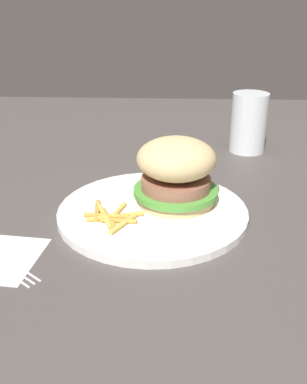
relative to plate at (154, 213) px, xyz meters
name	(u,v)px	position (x,y,z in m)	size (l,w,h in m)	color
ground_plane	(172,216)	(0.00, 0.03, -0.01)	(1.60, 1.60, 0.00)	#47423F
plate	(154,213)	(0.00, 0.00, 0.00)	(0.29, 0.29, 0.01)	white
sandwich	(177,171)	(-0.03, 0.03, 0.06)	(0.13, 0.13, 0.10)	tan
fries_pile	(112,216)	(0.03, -0.06, 0.01)	(0.10, 0.09, 0.01)	gold
drink_glass	(249,126)	(-0.31, 0.19, 0.05)	(0.08, 0.08, 0.12)	silver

